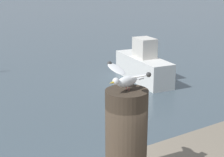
{
  "coord_description": "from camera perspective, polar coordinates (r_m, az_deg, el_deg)",
  "views": [
    {
      "loc": [
        -0.61,
        -2.89,
        3.68
      ],
      "look_at": [
        1.14,
        -0.17,
        2.72
      ],
      "focal_mm": 56.18,
      "sensor_mm": 36.0,
      "label": 1
    }
  ],
  "objects": [
    {
      "name": "mooring_post",
      "position": [
        3.37,
        2.34,
        -9.29
      ],
      "size": [
        0.4,
        0.4,
        0.91
      ],
      "primitive_type": "cylinder",
      "color": "#382D23",
      "rests_on": "harbor_quay"
    },
    {
      "name": "boat_white",
      "position": [
        12.85,
        4.59,
        2.25
      ],
      "size": [
        1.29,
        3.5,
        1.56
      ],
      "color": "silver",
      "rests_on": "ground_plane"
    },
    {
      "name": "seagull",
      "position": [
        3.16,
        2.4,
        0.07
      ],
      "size": [
        0.39,
        0.55,
        0.22
      ],
      "color": "#C66660",
      "rests_on": "mooring_post"
    }
  ]
}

